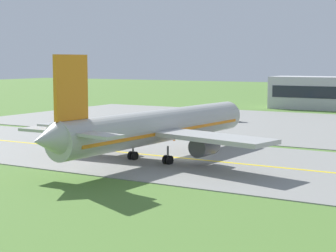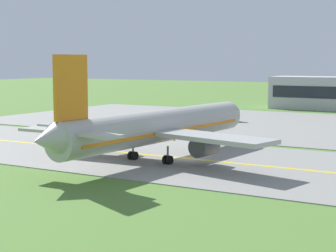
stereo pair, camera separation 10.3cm
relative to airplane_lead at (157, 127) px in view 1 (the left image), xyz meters
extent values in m
plane|color=#517A33|center=(2.34, 2.60, -4.13)|extent=(500.00, 500.00, 0.00)
cube|color=gray|center=(2.34, 2.60, -4.08)|extent=(240.00, 28.00, 0.10)
cube|color=yellow|center=(2.34, 2.60, -4.03)|extent=(220.00, 0.60, 0.01)
cylinder|color=#ADADA8|center=(0.04, 0.49, 0.07)|extent=(6.90, 34.22, 4.00)
cone|color=#ADADA8|center=(1.60, 18.62, 0.07)|extent=(4.01, 2.92, 3.80)
cone|color=#ADADA8|center=(-1.54, -17.85, 0.47)|extent=(3.66, 3.48, 3.40)
cube|color=orange|center=(0.04, 0.49, -0.43)|extent=(6.75, 31.51, 0.36)
cube|color=#1E232D|center=(1.41, 16.43, 0.77)|extent=(3.54, 2.08, 0.70)
cube|color=#ADADA8|center=(-8.62, -0.98, -0.43)|extent=(15.24, 5.60, 0.50)
cylinder|color=#47474C|center=(-6.45, 0.84, -1.83)|extent=(2.58, 3.58, 2.30)
cylinder|color=black|center=(-6.31, 2.44, -1.83)|extent=(2.11, 0.43, 2.10)
cube|color=#ADADA8|center=(8.32, -2.43, -0.43)|extent=(15.69, 8.03, 0.50)
cylinder|color=#47474C|center=(6.50, -0.27, -1.83)|extent=(2.58, 3.58, 2.30)
cylinder|color=black|center=(6.64, 1.32, -1.83)|extent=(2.11, 0.43, 2.10)
cube|color=orange|center=(-1.24, -14.46, 5.32)|extent=(0.78, 4.42, 6.50)
cube|color=#ADADA8|center=(-4.45, -14.38, 0.87)|extent=(6.04, 2.51, 0.30)
cube|color=#ADADA8|center=(1.93, -14.93, 0.87)|extent=(6.35, 3.49, 0.30)
cylinder|color=slate|center=(1.16, 13.44, -2.76)|extent=(0.24, 0.24, 1.65)
cylinder|color=black|center=(1.16, 13.44, -3.58)|extent=(0.44, 1.13, 1.10)
cylinder|color=slate|center=(-2.72, -1.28, -2.76)|extent=(0.24, 0.24, 1.65)
cylinder|color=black|center=(-2.99, -1.26, -3.58)|extent=(0.44, 1.13, 1.10)
cylinder|color=black|center=(-2.45, -1.31, -3.58)|extent=(0.44, 1.13, 1.10)
cylinder|color=slate|center=(2.46, -1.73, -2.76)|extent=(0.24, 0.24, 1.65)
cylinder|color=black|center=(2.19, -1.71, -3.58)|extent=(0.44, 1.13, 1.10)
cylinder|color=black|center=(2.73, -1.75, -3.58)|extent=(0.44, 1.13, 1.10)
cube|color=#264CA5|center=(-13.50, 44.11, -2.63)|extent=(2.20, 2.35, 1.80)
cube|color=#1E232D|center=(-14.24, 43.93, -2.32)|extent=(0.53, 1.82, 0.81)
cylinder|color=silver|center=(-10.57, 44.78, -2.38)|extent=(4.50, 2.70, 1.80)
cube|color=#383838|center=(-10.57, 44.78, -3.41)|extent=(4.57, 2.99, 0.24)
cylinder|color=orange|center=(-13.50, 44.11, -1.63)|extent=(0.20, 0.20, 0.18)
cylinder|color=black|center=(-13.27, 43.13, -3.68)|extent=(0.94, 0.50, 0.90)
cylinder|color=black|center=(-13.72, 45.08, -3.68)|extent=(0.94, 0.50, 0.90)
cylinder|color=black|center=(-9.52, 43.95, -3.68)|extent=(0.94, 0.50, 0.90)
cylinder|color=black|center=(-9.99, 45.99, -3.68)|extent=(0.94, 0.50, 0.90)
cone|color=orange|center=(-6.40, 15.47, -3.83)|extent=(0.44, 0.44, 0.60)
camera|label=1|loc=(35.07, -57.99, 7.92)|focal=60.34mm
camera|label=2|loc=(35.16, -57.94, 7.92)|focal=60.34mm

